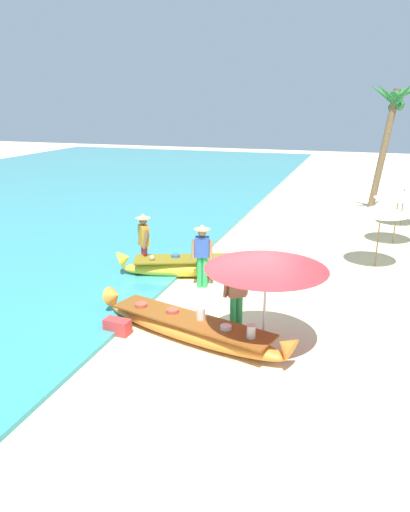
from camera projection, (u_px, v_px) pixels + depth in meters
name	position (u px, v px, depth m)	size (l,w,h in m)	color
ground_plane	(238.00, 336.00, 10.36)	(80.00, 80.00, 0.00)	beige
boat_orange_foreground	(191.00, 328.00, 10.16)	(4.66, 1.92, 0.74)	orange
boat_yellow_midground	(194.00, 266.00, 13.82)	(4.17, 2.20, 0.83)	yellow
person_vendor_hatted	(202.00, 251.00, 12.76)	(0.58, 0.44, 1.72)	green
person_tourist_customer	(237.00, 291.00, 10.27)	(0.57, 0.47, 1.66)	green
person_vendor_assistant	(144.00, 239.00, 13.88)	(0.52, 0.54, 1.74)	#B2383D
patio_umbrella_large	(266.00, 261.00, 9.18)	(2.36, 2.36, 2.07)	#B7B7BC
parasol_row_0	(381.00, 209.00, 14.18)	(1.60, 1.60, 1.91)	#8E6B47
parasol_row_1	(399.00, 194.00, 16.49)	(1.60, 1.60, 1.91)	#8E6B47
parasol_row_2	(406.00, 182.00, 18.92)	(1.60, 1.60, 1.91)	#8E6B47
palm_tree_leaning_seaward	(393.00, 111.00, 19.82)	(2.39, 2.74, 5.55)	brown
cooler_box	(117.00, 327.00, 10.42)	(0.56, 0.29, 0.33)	#C63838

